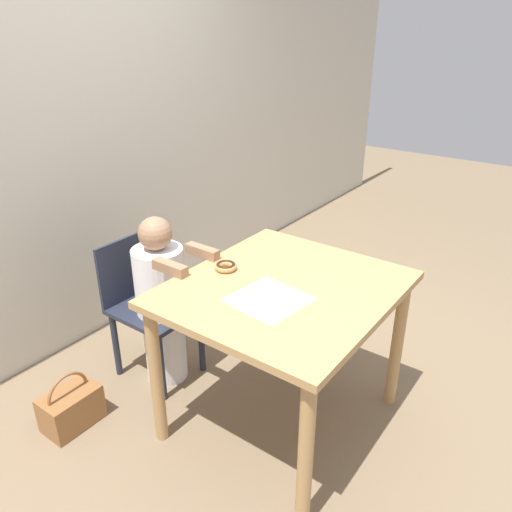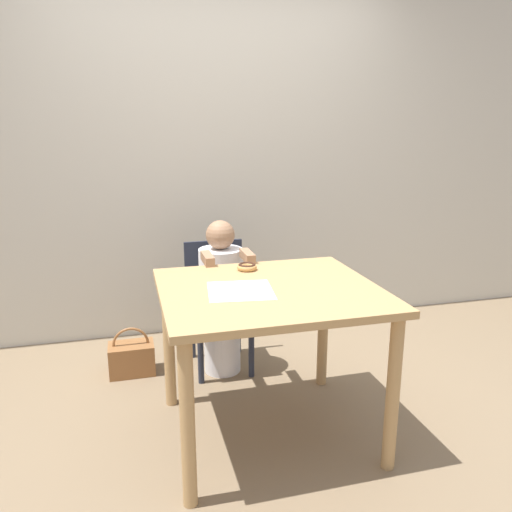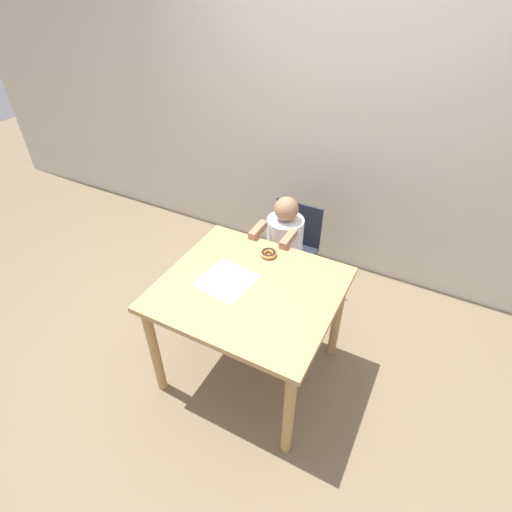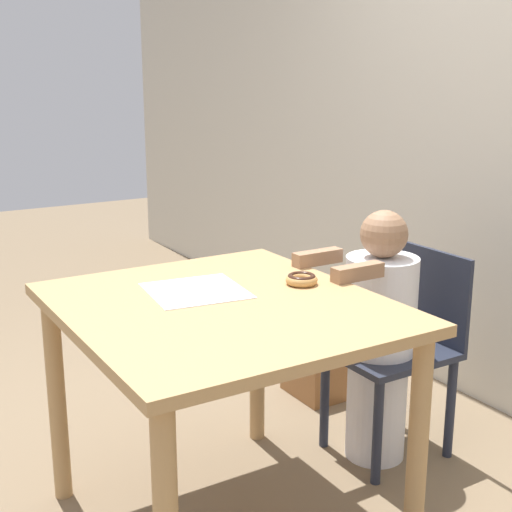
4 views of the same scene
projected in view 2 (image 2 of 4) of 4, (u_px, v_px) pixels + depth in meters
The scene contains 8 objects.
ground_plane at pixel (268, 432), 2.53m from camera, with size 12.00×12.00×0.00m, color #7A664C.
wall_back at pixel (213, 163), 3.58m from camera, with size 8.00×0.05×2.50m.
dining_table at pixel (269, 310), 2.37m from camera, with size 1.02×0.92×0.77m.
chair at pixel (218, 302), 3.18m from camera, with size 0.38×0.43×0.79m.
child_figure at pixel (222, 299), 3.06m from camera, with size 0.28×0.44×0.97m.
donut at pixel (247, 267), 2.62m from camera, with size 0.10×0.10×0.03m.
napkin at pixel (240, 291), 2.29m from camera, with size 0.33×0.33×0.00m.
handbag at pixel (132, 358), 3.12m from camera, with size 0.28×0.18×0.31m.
Camera 2 is at (-0.63, -2.14, 1.50)m, focal length 35.00 mm.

